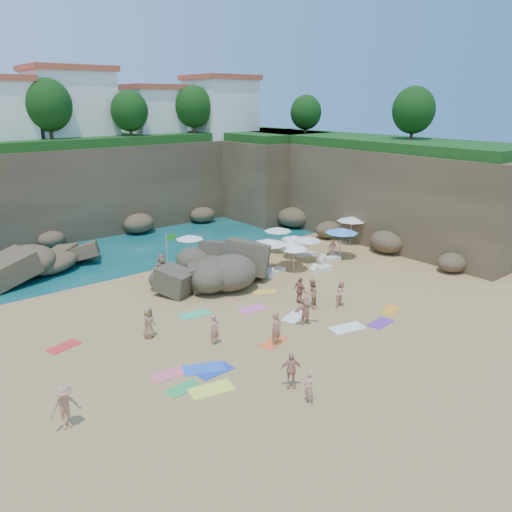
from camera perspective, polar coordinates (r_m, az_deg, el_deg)
ground at (r=30.87m, az=0.61°, el=-5.55°), size 120.00×120.00×0.00m
seawater at (r=56.28m, az=-19.24°, el=4.12°), size 120.00×120.00×0.00m
cliff_back at (r=51.66m, az=-15.65°, el=7.85°), size 44.00×8.00×8.00m
cliff_right at (r=48.32m, az=12.17°, el=7.48°), size 8.00×30.00×8.00m
cliff_corner at (r=55.24m, az=1.06°, el=9.08°), size 10.00×12.00×8.00m
rock_promontory at (r=40.41m, az=-26.91°, el=-1.87°), size 12.00×7.00×2.00m
clifftop_buildings at (r=52.14m, az=-15.69°, el=15.95°), size 28.48×9.48×7.00m
clifftop_trees at (r=47.32m, az=-10.40°, el=16.22°), size 35.60×23.82×4.40m
rock_outcrop at (r=34.56m, az=-5.00°, el=-3.04°), size 8.37×7.41×2.77m
flag_pole at (r=33.58m, az=-9.94°, el=0.36°), size 0.72×0.08×3.67m
parasol_0 at (r=39.01m, az=-7.61°, el=2.17°), size 2.16×2.16×2.05m
parasol_1 at (r=39.32m, az=4.33°, el=2.14°), size 1.96×1.96×1.85m
parasol_2 at (r=40.76m, az=2.53°, el=3.08°), size 2.25×2.25×2.13m
parasol_3 at (r=38.52m, az=5.93°, el=1.98°), size 2.12×2.12×2.01m
parasol_5 at (r=37.33m, az=3.83°, el=1.37°), size 2.01×2.01×1.90m
parasol_6 at (r=40.04m, az=9.60°, el=2.47°), size 2.16×2.16×2.04m
parasol_7 at (r=35.98m, az=1.46°, el=1.66°), size 2.62×2.62×2.48m
parasol_8 at (r=43.94m, az=10.88°, el=4.20°), size 2.55×2.55×2.41m
parasol_9 at (r=36.32m, az=4.35°, el=1.02°), size 2.09×2.09×1.98m
parasol_10 at (r=39.68m, az=9.75°, el=2.90°), size 2.60×2.60×2.46m
lounger_0 at (r=37.52m, az=-2.30°, el=-1.09°), size 1.85×0.99×0.27m
lounger_1 at (r=38.57m, az=-5.00°, el=-0.58°), size 2.10×0.82×0.32m
lounger_2 at (r=39.29m, az=8.28°, el=-0.37°), size 2.09×0.95×0.31m
lounger_3 at (r=36.00m, az=2.07°, el=-1.86°), size 2.16×1.19×0.32m
lounger_4 at (r=40.43m, az=5.66°, el=0.21°), size 1.70×1.06×0.25m
lounger_5 at (r=37.02m, az=7.41°, el=-1.47°), size 1.88×0.73×0.29m
towel_0 at (r=24.11m, az=-5.99°, el=-12.65°), size 2.14×1.63×0.03m
towel_1 at (r=23.87m, az=-9.91°, el=-13.17°), size 1.69×0.91×0.03m
towel_2 at (r=26.32m, az=2.08°, el=-9.81°), size 1.81×1.21×0.03m
towel_3 at (r=22.77m, az=-8.27°, el=-14.72°), size 1.57×0.84×0.03m
towel_4 at (r=22.56m, az=-5.12°, el=-14.93°), size 2.10×1.36×0.03m
towel_5 at (r=29.28m, az=4.41°, el=-6.90°), size 1.97×1.46×0.03m
towel_6 at (r=29.24m, az=14.04°, el=-7.45°), size 1.74×1.01×0.03m
towel_7 at (r=27.68m, az=-21.09°, el=-9.64°), size 1.77×1.21×0.03m
towel_8 at (r=23.87m, az=-4.72°, el=-12.95°), size 1.76×0.93×0.03m
towel_9 at (r=30.23m, az=-0.34°, el=-6.04°), size 1.76×0.91×0.03m
towel_10 at (r=31.12m, az=15.11°, el=-5.97°), size 1.80×1.32×0.03m
towel_11 at (r=29.69m, az=-7.01°, el=-6.63°), size 1.95×1.14×0.03m
towel_12 at (r=32.80m, az=0.98°, el=-4.10°), size 1.78×1.39×0.03m
towel_13 at (r=28.28m, az=10.39°, el=-8.08°), size 2.11×1.39×0.03m
person_stand_0 at (r=25.82m, az=-4.75°, el=-8.39°), size 0.65×0.46×1.68m
person_stand_1 at (r=30.48m, az=6.38°, el=-4.21°), size 1.06×0.99×1.74m
person_stand_2 at (r=37.65m, az=0.23°, el=0.06°), size 1.12×0.78×1.60m
person_stand_3 at (r=30.81m, az=5.04°, el=-3.95°), size 0.44×1.01×1.71m
person_stand_4 at (r=40.17m, az=8.74°, el=0.89°), size 0.77×0.81×1.48m
person_stand_5 at (r=35.25m, az=-10.72°, el=-1.26°), size 1.80×0.82×1.87m
person_stand_6 at (r=21.34m, az=6.04°, el=-14.69°), size 0.46×0.61×1.51m
person_lie_0 at (r=21.44m, az=-20.78°, el=-17.35°), size 1.23×1.84×0.48m
person_lie_1 at (r=22.61m, az=3.97°, el=-14.28°), size 1.70×1.89×0.40m
person_lie_2 at (r=27.34m, az=-12.10°, el=-8.65°), size 1.45×1.86×0.45m
person_lie_3 at (r=28.37m, az=5.66°, el=-7.33°), size 1.93×2.00×0.43m
person_lie_4 at (r=25.96m, az=2.31°, el=-9.73°), size 0.66×1.78×0.42m
person_lie_5 at (r=30.97m, az=9.71°, el=-5.13°), size 0.93×1.68×0.61m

